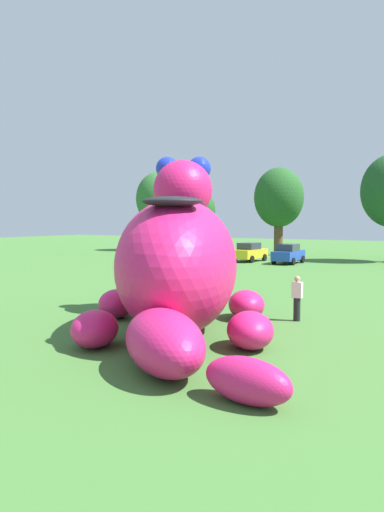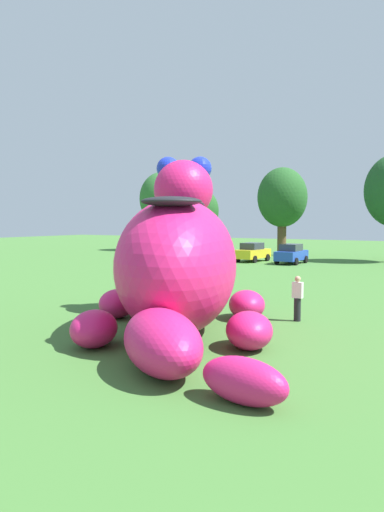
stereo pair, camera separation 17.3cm
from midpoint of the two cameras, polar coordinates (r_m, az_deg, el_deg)
ground_plane at (r=16.37m, az=-3.30°, el=-9.27°), size 160.00×160.00×0.00m
giant_inflatable_creature at (r=16.72m, az=-1.41°, el=-0.84°), size 10.28×10.72×6.40m
car_black at (r=47.03m, az=2.86°, el=0.62°), size 2.09×4.18×1.72m
car_yellow at (r=45.30m, az=7.15°, el=0.45°), size 2.14×4.20×1.72m
car_blue at (r=43.59m, az=11.54°, el=0.25°), size 1.95×4.11×1.72m
tree_far_left at (r=61.02m, az=-3.45°, el=6.56°), size 5.44×5.44×9.65m
tree_left at (r=54.73m, az=1.05°, el=5.21°), size 4.10×4.10×7.27m
tree_mid_left at (r=53.63m, az=10.50°, el=6.62°), size 5.28×5.28×9.37m
spectator_near_inflatable at (r=23.85m, az=-6.77°, el=-2.95°), size 0.38×0.26×1.71m
spectator_mid_field at (r=19.00m, az=12.37°, el=-4.85°), size 0.38×0.26×1.71m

